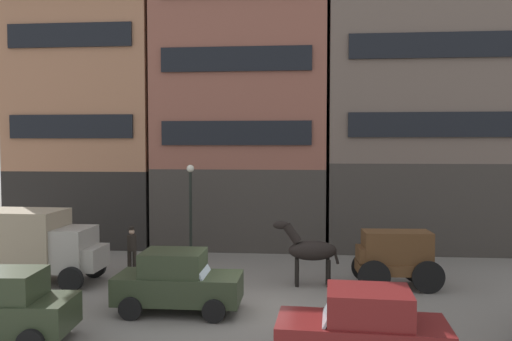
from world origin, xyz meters
name	(u,v)px	position (x,y,z in m)	size (l,w,h in m)	color
ground_plane	(249,310)	(0.00, 0.00, 0.00)	(120.00, 120.00, 0.00)	slate
building_far_left	(96,118)	(-9.19, 10.89, 6.36)	(7.56, 6.25, 12.63)	black
building_center_left	(243,68)	(-1.44, 10.89, 8.86)	(8.64, 6.25, 17.62)	#38332D
building_center_right	(429,93)	(7.75, 10.89, 7.51)	(10.44, 6.25, 14.94)	#38332D
cargo_wagon	(395,255)	(4.80, 2.86, 1.15)	(2.98, 1.66, 1.98)	brown
draft_horse	(310,250)	(1.85, 2.85, 1.27)	(2.35, 0.69, 2.30)	black
delivery_truck_far	(39,244)	(-7.85, 2.33, 1.42)	(4.39, 2.22, 2.62)	gray
sedan_dark	(363,330)	(2.93, -4.00, 0.91)	(3.78, 2.03, 1.83)	maroon
sedan_parked_curb	(178,282)	(-2.10, -0.40, 0.91)	(3.70, 1.86, 1.83)	#2D3823
pedestrian_officer	(132,247)	(-5.02, 4.09, 0.98)	(0.45, 0.45, 1.79)	black
streetlamp_curbside	(191,199)	(-3.18, 6.34, 2.67)	(0.32, 0.32, 4.12)	black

